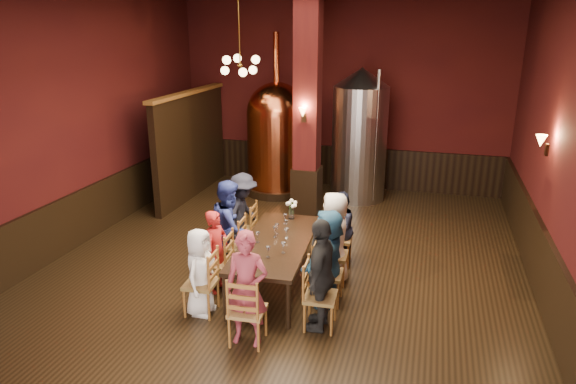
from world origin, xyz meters
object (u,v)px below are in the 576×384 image
(person_2, at_px, (230,227))
(rose_vase, at_px, (291,206))
(person_0, at_px, (200,272))
(copper_kettle, at_px, (277,137))
(dining_table, at_px, (276,245))
(steel_vessel, at_px, (360,135))
(person_1, at_px, (217,251))

(person_2, distance_m, rose_vase, 1.12)
(person_0, xyz_separation_m, copper_kettle, (-0.61, 5.63, 0.74))
(dining_table, xyz_separation_m, steel_vessel, (0.57, 4.64, 0.82))
(dining_table, height_order, person_0, person_0)
(person_0, bearing_deg, copper_kettle, 7.75)
(steel_vessel, bearing_deg, person_2, -108.23)
(dining_table, bearing_deg, person_1, -158.78)
(rose_vase, bearing_deg, person_0, -110.10)
(dining_table, bearing_deg, steel_vessel, 79.58)
(person_1, height_order, rose_vase, person_1)
(person_0, bearing_deg, dining_table, -35.33)
(copper_kettle, relative_size, steel_vessel, 1.25)
(person_0, distance_m, person_1, 0.67)
(dining_table, distance_m, person_1, 0.91)
(person_1, distance_m, person_2, 0.67)
(person_1, distance_m, rose_vase, 1.62)
(person_0, relative_size, person_2, 0.81)
(person_1, bearing_deg, rose_vase, -17.94)
(person_1, xyz_separation_m, person_2, (-0.04, 0.66, 0.14))
(copper_kettle, bearing_deg, dining_table, -73.06)
(person_2, bearing_deg, rose_vase, -62.59)
(person_0, distance_m, copper_kettle, 5.72)
(copper_kettle, bearing_deg, rose_vase, -69.26)
(dining_table, xyz_separation_m, person_1, (-0.83, -0.38, -0.04))
(steel_vessel, height_order, rose_vase, steel_vessel)
(person_0, height_order, person_1, person_1)
(person_2, height_order, rose_vase, person_2)
(person_0, bearing_deg, person_2, 5.03)
(person_1, bearing_deg, person_2, 15.28)
(dining_table, bearing_deg, person_2, 158.78)
(person_2, height_order, copper_kettle, copper_kettle)
(person_0, height_order, rose_vase, person_0)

